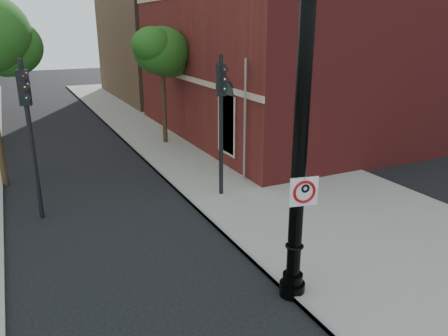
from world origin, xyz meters
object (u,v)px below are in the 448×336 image
lamppost (299,163)px  traffic_signal_left (28,115)px  no_parking_sign (304,191)px  traffic_signal_right (221,104)px

lamppost → traffic_signal_left: bearing=124.4°
traffic_signal_left → no_parking_sign: bearing=-43.2°
lamppost → no_parking_sign: size_ratio=10.77×
lamppost → traffic_signal_left: (-4.96, 7.26, 0.19)m
lamppost → traffic_signal_right: (1.19, 6.33, 0.19)m
traffic_signal_left → traffic_signal_right: (6.16, -0.93, 0.01)m
lamppost → traffic_signal_left: 8.79m
no_parking_sign → traffic_signal_right: traffic_signal_right is taller
no_parking_sign → traffic_signal_right: bearing=91.5°
lamppost → traffic_signal_right: lamppost is taller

